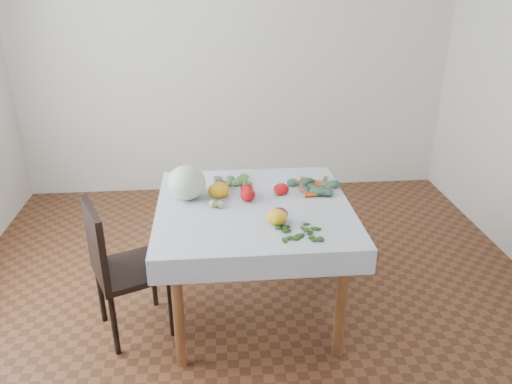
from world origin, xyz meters
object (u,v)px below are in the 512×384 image
(heirloom_back, at_px, (219,190))
(carrot_bunch, at_px, (316,187))
(cabbage, at_px, (186,183))
(chair, at_px, (116,262))
(table, at_px, (254,220))

(heirloom_back, relative_size, carrot_bunch, 0.44)
(cabbage, distance_m, carrot_bunch, 0.80)
(heirloom_back, xyz_separation_m, carrot_bunch, (0.61, 0.06, -0.03))
(chair, xyz_separation_m, heirloom_back, (0.60, 0.26, 0.31))
(table, distance_m, carrot_bunch, 0.46)
(cabbage, height_order, carrot_bunch, cabbage)
(heirloom_back, bearing_deg, table, -32.84)
(cabbage, bearing_deg, carrot_bunch, 4.78)
(cabbage, relative_size, heirloom_back, 1.75)
(chair, xyz_separation_m, cabbage, (0.41, 0.26, 0.37))
(chair, bearing_deg, cabbage, 32.39)
(table, distance_m, cabbage, 0.46)
(table, height_order, carrot_bunch, carrot_bunch)
(table, xyz_separation_m, chair, (-0.80, -0.13, -0.16))
(table, relative_size, carrot_bunch, 3.39)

